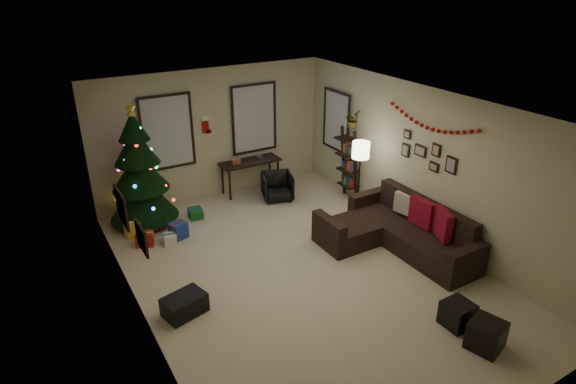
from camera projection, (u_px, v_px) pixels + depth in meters
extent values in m
plane|color=beige|center=(302.00, 271.00, 7.80)|extent=(7.00, 7.00, 0.00)
plane|color=white|center=(304.00, 108.00, 6.67)|extent=(7.00, 7.00, 0.00)
plane|color=#C4BB95|center=(213.00, 134.00, 9.97)|extent=(5.00, 0.00, 5.00)
plane|color=#C4BB95|center=(502.00, 333.00, 4.50)|extent=(5.00, 0.00, 5.00)
plane|color=#C4BB95|center=(135.00, 239.00, 6.08)|extent=(0.00, 7.00, 7.00)
plane|color=#C4BB95|center=(424.00, 165.00, 8.40)|extent=(0.00, 7.00, 7.00)
cube|color=#728CB2|center=(167.00, 132.00, 9.43)|extent=(0.94, 0.02, 1.35)
cube|color=beige|center=(167.00, 132.00, 9.43)|extent=(0.94, 0.03, 1.35)
cube|color=#728CB2|center=(254.00, 118.00, 10.31)|extent=(0.94, 0.02, 1.35)
cube|color=beige|center=(254.00, 118.00, 10.31)|extent=(0.94, 0.03, 1.35)
cube|color=#728CB2|center=(337.00, 121.00, 10.31)|extent=(0.05, 0.27, 1.17)
cube|color=beige|center=(337.00, 121.00, 10.31)|extent=(0.05, 0.45, 1.17)
cylinder|color=black|center=(145.00, 215.00, 9.28)|extent=(0.09, 0.09, 0.28)
cone|color=black|center=(142.00, 195.00, 9.10)|extent=(1.28, 1.28, 0.89)
cone|color=black|center=(139.00, 170.00, 8.88)|extent=(1.05, 1.05, 0.75)
cone|color=black|center=(136.00, 146.00, 8.69)|extent=(0.83, 0.83, 0.66)
cone|color=black|center=(133.00, 126.00, 8.53)|extent=(0.56, 0.56, 0.52)
cylinder|color=maroon|center=(146.00, 221.00, 9.33)|extent=(1.03, 1.03, 0.04)
cube|color=#14591E|center=(196.00, 213.00, 9.47)|extent=(0.25, 0.30, 0.18)
cube|color=gold|center=(132.00, 229.00, 8.79)|extent=(0.26, 0.26, 0.28)
cube|color=navy|center=(178.00, 230.00, 8.72)|extent=(0.28, 0.25, 0.30)
cube|color=silver|center=(171.00, 239.00, 8.53)|extent=(0.22, 0.22, 0.20)
cube|color=maroon|center=(145.00, 239.00, 8.49)|extent=(0.30, 0.22, 0.25)
cube|color=black|center=(410.00, 238.00, 8.40)|extent=(0.81, 2.17, 0.38)
cube|color=black|center=(426.00, 212.00, 8.37)|extent=(0.20, 2.17, 0.46)
cube|color=black|center=(465.00, 265.00, 7.43)|extent=(0.81, 0.20, 0.60)
cube|color=black|center=(368.00, 206.00, 9.28)|extent=(0.81, 0.20, 0.60)
cube|color=black|center=(351.00, 233.00, 8.56)|extent=(0.77, 0.81, 0.38)
cube|color=black|center=(329.00, 234.00, 8.30)|extent=(0.18, 0.81, 0.60)
cube|color=maroon|center=(442.00, 224.00, 7.92)|extent=(0.30, 0.50, 0.49)
cube|color=maroon|center=(422.00, 213.00, 8.28)|extent=(0.14, 0.49, 0.49)
cube|color=#BDB499|center=(404.00, 204.00, 8.63)|extent=(0.18, 0.39, 0.37)
cube|color=black|center=(457.00, 314.00, 6.55)|extent=(0.38, 0.38, 0.35)
cube|color=black|center=(486.00, 335.00, 6.15)|extent=(0.50, 0.50, 0.39)
cube|color=black|center=(250.00, 162.00, 10.36)|extent=(1.32, 0.47, 0.05)
cylinder|color=black|center=(230.00, 186.00, 10.09)|extent=(0.05, 0.05, 0.66)
cylinder|color=black|center=(223.00, 179.00, 10.39)|extent=(0.05, 0.05, 0.66)
cylinder|color=black|center=(278.00, 175.00, 10.63)|extent=(0.05, 0.05, 0.66)
cylinder|color=black|center=(270.00, 169.00, 10.92)|extent=(0.05, 0.05, 0.66)
imported|color=black|center=(277.00, 186.00, 10.16)|extent=(0.70, 0.68, 0.58)
cube|color=black|center=(355.00, 167.00, 9.84)|extent=(0.05, 0.05, 1.55)
cube|color=black|center=(343.00, 161.00, 10.16)|extent=(0.05, 0.05, 1.55)
cube|color=black|center=(347.00, 185.00, 10.18)|extent=(0.30, 0.43, 0.03)
cube|color=black|center=(348.00, 170.00, 10.04)|extent=(0.30, 0.43, 0.03)
cube|color=black|center=(349.00, 154.00, 9.89)|extent=(0.30, 0.43, 0.03)
cube|color=black|center=(350.00, 138.00, 9.75)|extent=(0.30, 0.43, 0.03)
imported|color=#4C4C4C|center=(353.00, 117.00, 9.53)|extent=(0.53, 0.52, 0.45)
cylinder|color=black|center=(356.00, 216.00, 9.53)|extent=(0.27, 0.27, 0.03)
cylinder|color=black|center=(359.00, 185.00, 9.25)|extent=(0.03, 0.03, 1.30)
cylinder|color=white|center=(361.00, 150.00, 8.95)|extent=(0.33, 0.33, 0.31)
cube|color=black|center=(121.00, 208.00, 6.64)|extent=(0.04, 0.60, 0.50)
cube|color=tan|center=(121.00, 208.00, 6.64)|extent=(0.01, 0.54, 0.45)
cube|color=black|center=(141.00, 238.00, 5.81)|extent=(0.04, 0.45, 0.35)
cube|color=#C4BB95|center=(141.00, 238.00, 5.81)|extent=(0.01, 0.41, 0.31)
cube|color=black|center=(451.00, 165.00, 7.83)|extent=(0.03, 0.22, 0.28)
cube|color=black|center=(436.00, 150.00, 8.05)|extent=(0.03, 0.18, 0.22)
cube|color=black|center=(434.00, 167.00, 8.17)|extent=(0.03, 0.20, 0.16)
cube|color=black|center=(420.00, 151.00, 8.37)|extent=(0.03, 0.26, 0.20)
cube|color=black|center=(406.00, 150.00, 8.68)|extent=(0.03, 0.18, 0.24)
cube|color=black|center=(407.00, 134.00, 8.56)|extent=(0.03, 0.16, 0.16)
cube|color=#990F0C|center=(205.00, 126.00, 9.82)|extent=(0.14, 0.04, 0.30)
cube|color=white|center=(205.00, 119.00, 9.75)|extent=(0.16, 0.05, 0.08)
cube|color=#990F0C|center=(209.00, 131.00, 9.90)|extent=(0.10, 0.04, 0.08)
cube|color=#990F0C|center=(220.00, 131.00, 10.07)|extent=(0.14, 0.04, 0.30)
cube|color=white|center=(219.00, 124.00, 10.01)|extent=(0.16, 0.05, 0.08)
cube|color=#990F0C|center=(223.00, 136.00, 10.16)|extent=(0.10, 0.04, 0.08)
cube|color=black|center=(184.00, 305.00, 6.79)|extent=(0.66, 0.52, 0.29)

